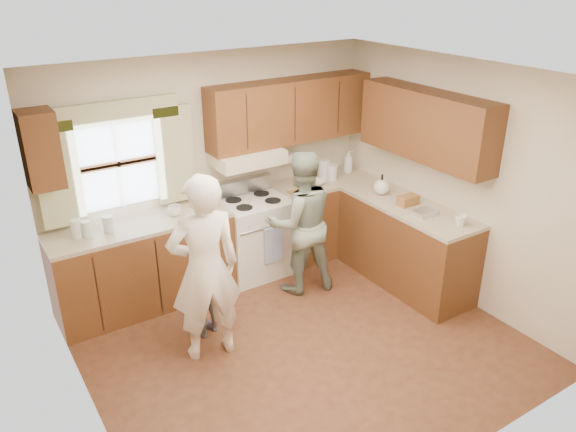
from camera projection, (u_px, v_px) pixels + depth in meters
room at (303, 224)px, 4.85m from camera, size 3.80×3.80×3.80m
kitchen_fixtures at (294, 210)px, 6.14m from camera, size 3.80×2.25×2.15m
stove at (254, 235)px, 6.42m from camera, size 0.76×0.67×1.07m
woman_left at (205, 269)px, 4.87m from camera, size 0.70×0.51×1.76m
woman_right at (301, 223)px, 5.96m from camera, size 0.89×0.77×1.59m
child at (206, 291)px, 5.32m from camera, size 0.59×0.38×0.94m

